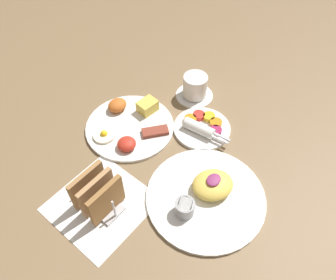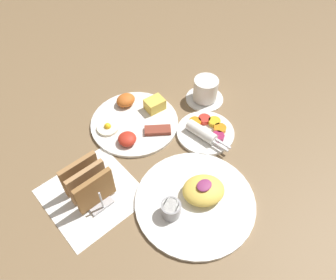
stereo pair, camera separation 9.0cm
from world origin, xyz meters
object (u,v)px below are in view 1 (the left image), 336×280
object	(u,v)px
plate_condiments	(202,127)
coffee_cup	(195,87)
toast_rack	(97,194)
plate_breakfast	(130,124)
plate_foreground	(206,194)

from	to	relation	value
plate_condiments	coffee_cup	world-z (taller)	coffee_cup
coffee_cup	toast_rack	bearing A→B (deg)	-173.10
plate_breakfast	toast_rack	world-z (taller)	toast_rack
plate_foreground	toast_rack	size ratio (longest dim) A/B	2.57
toast_rack	coffee_cup	size ratio (longest dim) A/B	0.97
plate_condiments	plate_foreground	xyz separation A→B (m)	(-0.18, -0.14, 0.00)
plate_foreground	coffee_cup	distance (m)	0.37
plate_condiments	toast_rack	world-z (taller)	toast_rack
plate_breakfast	plate_condiments	bearing A→B (deg)	-53.37
plate_breakfast	coffee_cup	world-z (taller)	coffee_cup
coffee_cup	plate_foreground	bearing A→B (deg)	-139.08
plate_breakfast	coffee_cup	size ratio (longest dim) A/B	2.17
plate_condiments	plate_breakfast	bearing A→B (deg)	126.63
toast_rack	coffee_cup	bearing A→B (deg)	6.90
plate_condiments	toast_rack	xyz separation A→B (m)	(-0.36, 0.05, 0.04)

